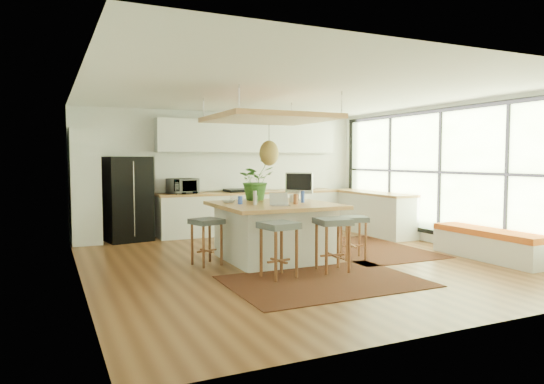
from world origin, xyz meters
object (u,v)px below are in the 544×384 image
microwave (183,184)px  stool_left_side (207,242)px  laptop (280,198)px  monitor (299,185)px  fridge (128,195)px  stool_near_right (333,248)px  stool_right_back (324,229)px  island_plant (256,184)px  island (274,231)px  stool_right_front (353,238)px  stool_near_left (279,253)px

microwave → stool_left_side: bearing=-110.9°
laptop → monitor: size_ratio=0.58×
fridge → stool_near_right: (2.29, -4.05, -0.57)m
stool_right_back → stool_left_side: 2.43m
stool_left_side → island_plant: island_plant is taller
island → stool_near_right: (0.40, -1.16, -0.11)m
monitor → island_plant: size_ratio=0.73×
monitor → island: bearing=-97.5°
fridge → stool_right_front: (3.08, -3.42, -0.57)m
stool_right_back → stool_left_side: stool_right_back is taller
laptop → island: bearing=89.1°
laptop → island_plant: bearing=99.4°
microwave → laptop: bearing=-92.3°
stool_right_front → stool_left_side: size_ratio=0.98×
stool_right_front → microwave: 3.99m
stool_right_back → microwave: size_ratio=1.27×
stool_right_front → laptop: bearing=176.9°
stool_right_back → microwave: (-2.03, 2.35, 0.77)m
stool_right_front → fridge: bearing=132.1°
stool_right_back → stool_left_side: (-2.39, -0.45, 0.00)m
fridge → microwave: fridge is taller
stool_near_left → laptop: size_ratio=2.51×
stool_right_front → monitor: bearing=121.7°
island_plant → laptop: bearing=-93.8°
stool_right_back → microwave: bearing=130.9°
fridge → stool_right_front: size_ratio=2.40×
monitor → stool_left_side: bearing=-116.6°
stool_left_side → laptop: bearing=-26.7°
fridge → island_plant: bearing=-60.3°
stool_right_front → stool_right_back: size_ratio=0.95×
stool_near_right → stool_right_front: (0.79, 0.63, 0.00)m
stool_near_right → stool_right_front: bearing=38.5°
fridge → laptop: (1.78, -3.35, 0.12)m
microwave → stool_near_right: bearing=-87.2°
fridge → laptop: 3.79m
microwave → island_plant: bearing=-84.9°
stool_near_left → island_plant: bearing=76.6°
island → monitor: monitor is taller
fridge → island: (1.89, -2.89, -0.46)m
laptop → monitor: bearing=60.0°
stool_left_side → microwave: bearing=82.8°
stool_near_right → island_plant: 2.07m
island → stool_left_side: bearing=177.3°
island → stool_left_side: 1.14m
stool_near_left → laptop: (0.37, 0.72, 0.70)m
stool_right_front → stool_near_left: bearing=-158.8°
stool_right_back → island_plant: size_ratio=1.03×
stool_right_front → stool_near_right: bearing=-141.5°
fridge → stool_near_right: fridge is taller
stool_near_left → stool_right_back: bearing=44.2°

